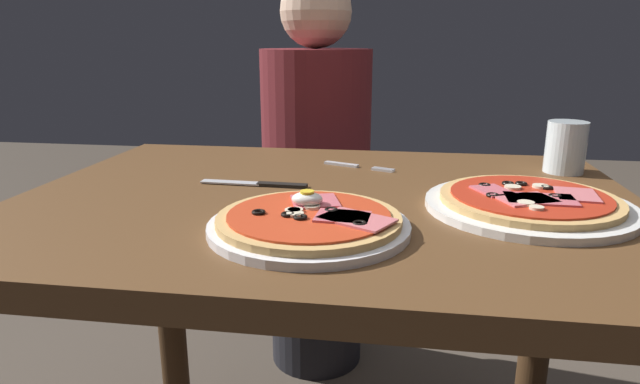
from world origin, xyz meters
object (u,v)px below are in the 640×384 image
water_glass_near (565,150)px  knife (261,184)px  dining_table (327,269)px  fork (352,166)px  diner_person (316,192)px  pizza_foreground (312,222)px  pizza_across_left (529,203)px

water_glass_near → knife: (-0.56, -0.19, -0.04)m
dining_table → fork: size_ratio=6.73×
knife → diner_person: diner_person is taller
pizza_foreground → pizza_across_left: size_ratio=0.89×
dining_table → water_glass_near: water_glass_near is taller
fork → knife: size_ratio=0.78×
pizza_foreground → water_glass_near: water_glass_near is taller
pizza_across_left → knife: 0.45m
pizza_foreground → pizza_across_left: (0.31, 0.14, -0.00)m
dining_table → water_glass_near: 0.52m
dining_table → diner_person: 0.70m
knife → diner_person: size_ratio=0.17×
pizza_across_left → fork: 0.38m
pizza_across_left → fork: size_ratio=2.04×
dining_table → water_glass_near: size_ratio=10.28×
water_glass_near → fork: bearing=-177.6°
dining_table → diner_person: diner_person is taller
water_glass_near → diner_person: diner_person is taller
diner_person → pizza_across_left: bearing=121.5°
fork → dining_table: bearing=-96.1°
dining_table → pizza_foreground: 0.23m
water_glass_near → knife: bearing=-161.5°
dining_table → knife: (-0.12, 0.04, 0.14)m
dining_table → diner_person: size_ratio=0.87×
pizza_across_left → dining_table: bearing=173.4°
pizza_across_left → diner_person: bearing=121.5°
pizza_foreground → diner_person: size_ratio=0.23×
dining_table → fork: 0.25m
fork → knife: bearing=-130.7°
water_glass_near → diner_person: 0.76m
knife → fork: bearing=49.3°
pizza_across_left → water_glass_near: water_glass_near is taller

